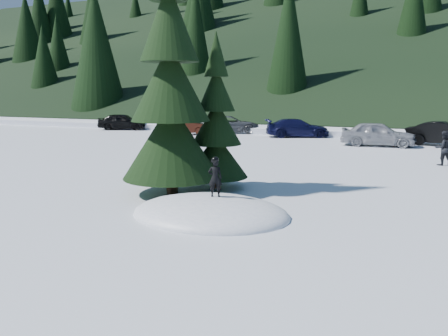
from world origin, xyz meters
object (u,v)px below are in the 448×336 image
at_px(child_skier, 215,178).
at_px(car_4, 378,134).
at_px(car_1, 185,126).
at_px(car_3, 297,128).
at_px(adult_0, 443,148).
at_px(car_5, 445,134).
at_px(spruce_short, 216,128).
at_px(car_0, 123,122).
at_px(car_2, 230,124).
at_px(spruce_tall, 170,93).

distance_m(child_skier, car_4, 17.96).
distance_m(car_1, car_3, 8.69).
xyz_separation_m(adult_0, car_5, (0.66, 8.09, -0.05)).
bearing_deg(car_5, car_4, 124.40).
height_order(car_3, car_4, car_4).
height_order(spruce_short, car_1, spruce_short).
xyz_separation_m(car_0, car_5, (25.27, -1.88, 0.03)).
distance_m(child_skier, car_3, 21.22).
bearing_deg(car_2, car_4, -134.94).
bearing_deg(car_5, car_1, 99.54).
xyz_separation_m(spruce_tall, child_skier, (2.26, -1.61, -2.31)).
bearing_deg(car_2, car_1, 108.22).
bearing_deg(car_5, car_3, 90.24).
relative_size(child_skier, car_1, 0.26).
bearing_deg(car_3, child_skier, 163.66).
height_order(car_0, car_1, car_0).
relative_size(car_0, car_4, 0.95).
xyz_separation_m(spruce_tall, car_5, (9.37, 17.79, -2.58)).
distance_m(child_skier, car_1, 22.49).
bearing_deg(car_3, spruce_tall, 157.60).
height_order(spruce_tall, adult_0, spruce_tall).
distance_m(spruce_tall, car_1, 20.18).
height_order(car_1, car_5, car_5).
xyz_separation_m(adult_0, car_0, (-24.62, 9.97, -0.08)).
bearing_deg(car_1, car_2, -70.39).
xyz_separation_m(car_0, car_1, (7.05, -1.73, -0.05)).
height_order(adult_0, car_0, adult_0).
xyz_separation_m(car_2, car_5, (15.42, -2.69, 0.05)).
bearing_deg(car_0, spruce_tall, -159.27).
height_order(spruce_tall, car_3, spruce_tall).
height_order(adult_0, car_4, adult_0).
xyz_separation_m(spruce_tall, car_2, (-6.05, 20.48, -2.63)).
bearing_deg(adult_0, car_3, -72.03).
bearing_deg(car_4, car_3, 57.00).
height_order(adult_0, car_1, adult_0).
xyz_separation_m(spruce_short, adult_0, (7.72, 8.30, -1.31)).
distance_m(spruce_tall, spruce_short, 2.11).
relative_size(spruce_tall, child_skier, 8.16).
relative_size(car_4, car_5, 0.98).
bearing_deg(car_4, spruce_short, 160.10).
height_order(child_skier, car_1, child_skier).
bearing_deg(child_skier, spruce_tall, -55.21).
bearing_deg(car_1, car_3, -102.53).
relative_size(spruce_tall, car_2, 1.73).
height_order(child_skier, car_2, child_skier).
xyz_separation_m(car_0, car_2, (9.85, 0.82, -0.02)).
relative_size(spruce_short, car_2, 1.08).
height_order(child_skier, car_0, child_skier).
bearing_deg(car_0, car_4, -117.81).
distance_m(car_1, car_2, 3.79).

